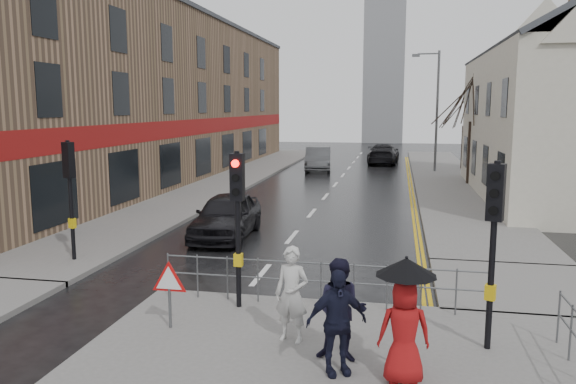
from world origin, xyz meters
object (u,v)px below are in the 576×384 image
at_px(car_parked, 226,216).
at_px(car_mid, 318,159).
at_px(pedestrian_a, 292,294).
at_px(pedestrian_d, 336,322).
at_px(pedestrian_b, 341,310).
at_px(pedestrian_with_umbrella, 405,315).

relative_size(car_parked, car_mid, 0.90).
bearing_deg(car_parked, pedestrian_a, -67.50).
bearing_deg(car_parked, pedestrian_d, -65.42).
xyz_separation_m(pedestrian_b, pedestrian_d, (-0.03, -0.50, -0.02)).
distance_m(pedestrian_with_umbrella, car_mid, 31.08).
distance_m(pedestrian_b, pedestrian_d, 0.50).
bearing_deg(car_mid, pedestrian_a, -89.84).
xyz_separation_m(pedestrian_with_umbrella, car_mid, (-5.69, 30.55, -0.43)).
relative_size(pedestrian_a, car_mid, 0.36).
xyz_separation_m(pedestrian_d, car_mid, (-4.62, 30.46, -0.20)).
bearing_deg(pedestrian_a, pedestrian_d, -36.80).
bearing_deg(pedestrian_b, pedestrian_a, 149.21).
bearing_deg(pedestrian_with_umbrella, car_mid, 100.56).
bearing_deg(pedestrian_with_umbrella, pedestrian_a, 148.88).
height_order(pedestrian_b, pedestrian_d, pedestrian_b).
bearing_deg(car_mid, pedestrian_d, -88.35).
bearing_deg(pedestrian_d, pedestrian_b, 59.86).
distance_m(pedestrian_b, car_parked, 10.22).
bearing_deg(pedestrian_d, pedestrian_with_umbrella, -31.50).
distance_m(pedestrian_a, pedestrian_b, 1.17).
relative_size(pedestrian_a, pedestrian_with_umbrella, 0.89).
height_order(pedestrian_d, car_mid, pedestrian_d).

